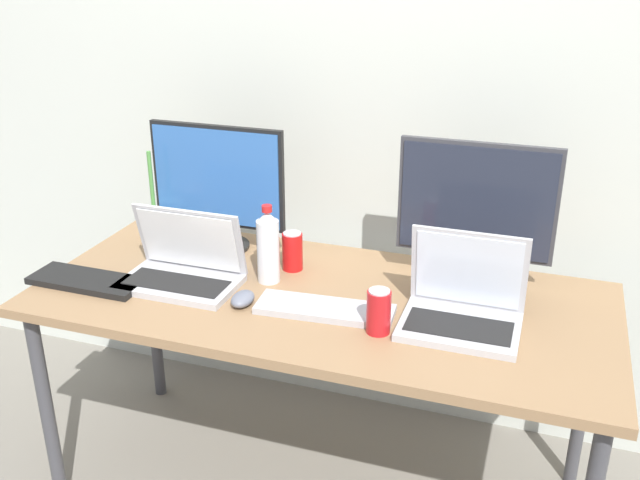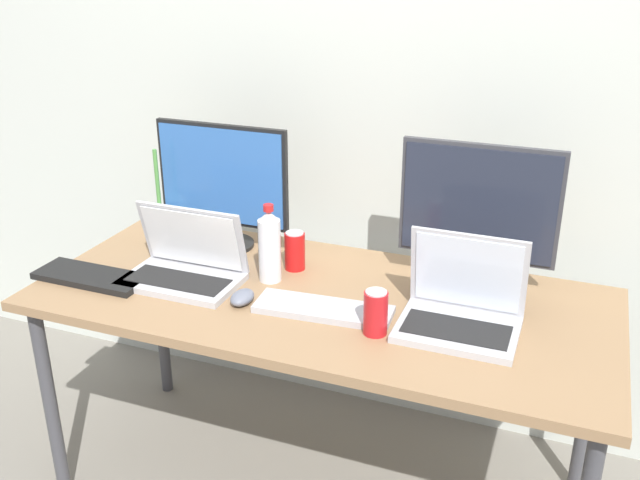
{
  "view_description": "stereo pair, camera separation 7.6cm",
  "coord_description": "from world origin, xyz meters",
  "px_view_note": "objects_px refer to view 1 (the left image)",
  "views": [
    {
      "loc": [
        0.61,
        -1.8,
        1.72
      ],
      "look_at": [
        0.0,
        0.0,
        0.92
      ],
      "focal_mm": 40.0,
      "sensor_mm": 36.0,
      "label": 1
    },
    {
      "loc": [
        0.69,
        -1.77,
        1.72
      ],
      "look_at": [
        0.0,
        0.0,
        0.92
      ],
      "focal_mm": 40.0,
      "sensor_mm": 36.0,
      "label": 2
    }
  ],
  "objects_px": {
    "monitor_left": "(218,184)",
    "water_bottle": "(268,247)",
    "bamboo_vase": "(156,226)",
    "keyboard_aux": "(325,309)",
    "work_desk": "(320,313)",
    "laptop_silver": "(183,267)",
    "monitor_center": "(476,211)",
    "mouse_by_keyboard": "(243,299)",
    "laptop_secondary": "(463,305)",
    "soda_can_near_keyboard": "(292,251)",
    "keyboard_main": "(87,281)",
    "soda_can_by_laptop": "(379,311)"
  },
  "relations": [
    {
      "from": "monitor_left",
      "to": "laptop_silver",
      "type": "distance_m",
      "value": 0.33
    },
    {
      "from": "laptop_silver",
      "to": "monitor_left",
      "type": "bearing_deg",
      "value": 92.33
    },
    {
      "from": "work_desk",
      "to": "bamboo_vase",
      "type": "relative_size",
      "value": 5.04
    },
    {
      "from": "laptop_secondary",
      "to": "soda_can_near_keyboard",
      "type": "relative_size",
      "value": 2.55
    },
    {
      "from": "keyboard_aux",
      "to": "soda_can_near_keyboard",
      "type": "bearing_deg",
      "value": 123.89
    },
    {
      "from": "laptop_secondary",
      "to": "monitor_center",
      "type": "bearing_deg",
      "value": 93.35
    },
    {
      "from": "monitor_left",
      "to": "laptop_secondary",
      "type": "relative_size",
      "value": 1.47
    },
    {
      "from": "monitor_left",
      "to": "soda_can_by_laptop",
      "type": "relative_size",
      "value": 3.74
    },
    {
      "from": "laptop_silver",
      "to": "soda_can_by_laptop",
      "type": "height_order",
      "value": "laptop_silver"
    },
    {
      "from": "water_bottle",
      "to": "bamboo_vase",
      "type": "bearing_deg",
      "value": 165.67
    },
    {
      "from": "work_desk",
      "to": "mouse_by_keyboard",
      "type": "height_order",
      "value": "mouse_by_keyboard"
    },
    {
      "from": "monitor_center",
      "to": "keyboard_aux",
      "type": "bearing_deg",
      "value": -137.4
    },
    {
      "from": "keyboard_main",
      "to": "bamboo_vase",
      "type": "distance_m",
      "value": 0.33
    },
    {
      "from": "mouse_by_keyboard",
      "to": "water_bottle",
      "type": "relative_size",
      "value": 0.38
    },
    {
      "from": "keyboard_aux",
      "to": "work_desk",
      "type": "bearing_deg",
      "value": 112.04
    },
    {
      "from": "laptop_secondary",
      "to": "keyboard_aux",
      "type": "xyz_separation_m",
      "value": [
        -0.38,
        -0.06,
        -0.05
      ]
    },
    {
      "from": "soda_can_by_laptop",
      "to": "mouse_by_keyboard",
      "type": "bearing_deg",
      "value": 176.77
    },
    {
      "from": "bamboo_vase",
      "to": "keyboard_aux",
      "type": "bearing_deg",
      "value": -20.28
    },
    {
      "from": "laptop_silver",
      "to": "mouse_by_keyboard",
      "type": "distance_m",
      "value": 0.25
    },
    {
      "from": "monitor_center",
      "to": "soda_can_by_laptop",
      "type": "bearing_deg",
      "value": -116.15
    },
    {
      "from": "keyboard_main",
      "to": "soda_can_near_keyboard",
      "type": "height_order",
      "value": "soda_can_near_keyboard"
    },
    {
      "from": "laptop_secondary",
      "to": "water_bottle",
      "type": "distance_m",
      "value": 0.62
    },
    {
      "from": "monitor_left",
      "to": "mouse_by_keyboard",
      "type": "distance_m",
      "value": 0.48
    },
    {
      "from": "monitor_left",
      "to": "bamboo_vase",
      "type": "xyz_separation_m",
      "value": [
        -0.21,
        -0.07,
        -0.15
      ]
    },
    {
      "from": "monitor_center",
      "to": "water_bottle",
      "type": "height_order",
      "value": "monitor_center"
    },
    {
      "from": "monitor_center",
      "to": "keyboard_main",
      "type": "height_order",
      "value": "monitor_center"
    },
    {
      "from": "monitor_center",
      "to": "monitor_left",
      "type": "bearing_deg",
      "value": -179.38
    },
    {
      "from": "keyboard_main",
      "to": "monitor_center",
      "type": "bearing_deg",
      "value": 20.09
    },
    {
      "from": "laptop_silver",
      "to": "bamboo_vase",
      "type": "xyz_separation_m",
      "value": [
        -0.22,
        0.22,
        0.02
      ]
    },
    {
      "from": "keyboard_aux",
      "to": "monitor_center",
      "type": "bearing_deg",
      "value": 38.34
    },
    {
      "from": "soda_can_near_keyboard",
      "to": "soda_can_by_laptop",
      "type": "xyz_separation_m",
      "value": [
        0.36,
        -0.3,
        0.0
      ]
    },
    {
      "from": "work_desk",
      "to": "soda_can_by_laptop",
      "type": "height_order",
      "value": "soda_can_by_laptop"
    },
    {
      "from": "soda_can_near_keyboard",
      "to": "water_bottle",
      "type": "bearing_deg",
      "value": -110.38
    },
    {
      "from": "monitor_left",
      "to": "bamboo_vase",
      "type": "bearing_deg",
      "value": -162.58
    },
    {
      "from": "laptop_secondary",
      "to": "soda_can_near_keyboard",
      "type": "distance_m",
      "value": 0.6
    },
    {
      "from": "laptop_silver",
      "to": "laptop_secondary",
      "type": "relative_size",
      "value": 1.11
    },
    {
      "from": "work_desk",
      "to": "water_bottle",
      "type": "xyz_separation_m",
      "value": [
        -0.18,
        0.04,
        0.18
      ]
    },
    {
      "from": "work_desk",
      "to": "soda_can_near_keyboard",
      "type": "xyz_separation_m",
      "value": [
        -0.14,
        0.15,
        0.12
      ]
    },
    {
      "from": "keyboard_aux",
      "to": "soda_can_by_laptop",
      "type": "bearing_deg",
      "value": -22.65
    },
    {
      "from": "work_desk",
      "to": "monitor_center",
      "type": "relative_size",
      "value": 3.66
    },
    {
      "from": "work_desk",
      "to": "soda_can_near_keyboard",
      "type": "distance_m",
      "value": 0.24
    },
    {
      "from": "work_desk",
      "to": "bamboo_vase",
      "type": "bearing_deg",
      "value": 166.0
    },
    {
      "from": "monitor_left",
      "to": "keyboard_aux",
      "type": "bearing_deg",
      "value": -33.74
    },
    {
      "from": "monitor_left",
      "to": "keyboard_aux",
      "type": "height_order",
      "value": "monitor_left"
    },
    {
      "from": "laptop_silver",
      "to": "work_desk",
      "type": "bearing_deg",
      "value": 7.33
    },
    {
      "from": "keyboard_main",
      "to": "soda_can_near_keyboard",
      "type": "distance_m",
      "value": 0.64
    },
    {
      "from": "monitor_left",
      "to": "water_bottle",
      "type": "distance_m",
      "value": 0.34
    },
    {
      "from": "keyboard_main",
      "to": "soda_can_by_laptop",
      "type": "xyz_separation_m",
      "value": [
        0.93,
        0.01,
        0.05
      ]
    },
    {
      "from": "laptop_silver",
      "to": "monitor_center",
      "type": "bearing_deg",
      "value": 19.29
    },
    {
      "from": "water_bottle",
      "to": "keyboard_aux",
      "type": "bearing_deg",
      "value": -31.03
    }
  ]
}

